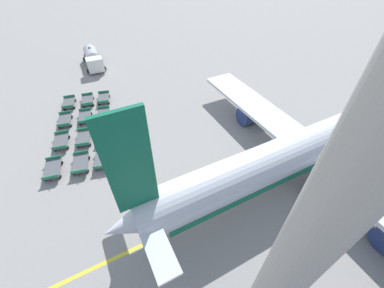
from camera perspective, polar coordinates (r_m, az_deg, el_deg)
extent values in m
plane|color=gray|center=(37.04, 9.21, 11.05)|extent=(500.00, 500.00, 0.00)
cylinder|color=silver|center=(27.15, 29.55, 1.10)|extent=(6.74, 39.65, 3.65)
cone|color=silver|center=(18.32, -13.80, -17.77)|extent=(3.80, 4.63, 3.46)
cube|color=#146B4C|center=(13.91, -14.86, -5.16)|extent=(0.49, 2.75, 7.55)
cube|color=silver|center=(17.89, -11.63, -16.05)|extent=(9.94, 2.33, 0.24)
cube|color=silver|center=(26.50, 26.89, -1.24)|extent=(35.36, 6.66, 0.44)
cylinder|color=navy|center=(32.03, 14.81, 7.32)|extent=(2.75, 4.28, 2.43)
cube|color=#146B4C|center=(27.52, 29.11, 0.11)|extent=(6.50, 35.72, 0.66)
sphere|color=black|center=(38.43, 39.23, 3.21)|extent=(1.03, 1.03, 1.03)
cylinder|color=#56565B|center=(24.75, 27.05, -8.72)|extent=(0.24, 0.24, 2.02)
sphere|color=black|center=(25.47, 26.34, -10.17)|extent=(1.03, 1.03, 1.03)
cylinder|color=#56565B|center=(26.79, 18.79, -1.03)|extent=(0.24, 0.24, 2.02)
sphere|color=black|center=(27.46, 18.34, -2.56)|extent=(1.03, 1.03, 1.03)
cube|color=white|center=(46.52, -22.42, 17.37)|extent=(2.11, 2.72, 2.25)
cube|color=#333338|center=(51.11, -22.87, 18.19)|extent=(5.21, 2.85, 1.10)
cylinder|color=#ADB2B7|center=(50.71, -23.22, 19.32)|extent=(4.94, 2.53, 2.33)
sphere|color=#333338|center=(50.33, -23.59, 20.51)|extent=(0.44, 0.44, 0.44)
sphere|color=black|center=(47.16, -23.63, 15.88)|extent=(0.90, 0.90, 0.90)
sphere|color=black|center=(47.24, -20.59, 16.76)|extent=(0.90, 0.90, 0.90)
sphere|color=black|center=(52.52, -24.44, 18.24)|extent=(0.90, 0.90, 0.90)
sphere|color=black|center=(52.60, -21.68, 19.04)|extent=(0.90, 0.90, 0.90)
cube|color=#515459|center=(38.74, -27.71, 8.92)|extent=(3.08, 1.87, 0.10)
cube|color=#237F56|center=(37.43, -27.97, 8.05)|extent=(0.24, 1.57, 0.32)
cube|color=#237F56|center=(39.86, -27.66, 10.24)|extent=(0.24, 1.57, 0.32)
cube|color=#333338|center=(37.27, -27.85, 7.32)|extent=(0.70, 0.13, 0.06)
sphere|color=black|center=(38.21, -28.60, 7.43)|extent=(0.36, 0.36, 0.36)
sphere|color=black|center=(37.91, -26.68, 7.89)|extent=(0.36, 0.36, 0.36)
sphere|color=black|center=(39.94, -28.35, 9.03)|extent=(0.36, 0.36, 0.36)
sphere|color=black|center=(39.65, -26.50, 9.48)|extent=(0.36, 0.36, 0.36)
cube|color=#515459|center=(35.21, -28.49, 5.22)|extent=(3.07, 1.84, 0.10)
cube|color=#237F56|center=(33.94, -28.78, 4.12)|extent=(0.23, 1.57, 0.32)
cube|color=#237F56|center=(36.28, -28.43, 6.77)|extent=(0.23, 1.57, 0.32)
cube|color=#333338|center=(33.81, -28.65, 3.29)|extent=(0.70, 0.13, 0.06)
sphere|color=black|center=(34.75, -29.46, 3.52)|extent=(0.36, 0.36, 0.36)
sphere|color=black|center=(34.42, -27.36, 4.00)|extent=(0.36, 0.36, 0.36)
sphere|color=black|center=(36.41, -29.18, 5.45)|extent=(0.36, 0.36, 0.36)
sphere|color=black|center=(36.09, -27.17, 5.93)|extent=(0.36, 0.36, 0.36)
cube|color=#515459|center=(31.78, -29.20, 0.69)|extent=(3.07, 1.84, 0.10)
cube|color=#237F56|center=(30.57, -29.55, -0.71)|extent=(0.23, 1.57, 0.32)
cube|color=#237F56|center=(32.77, -29.11, 2.55)|extent=(0.23, 1.57, 0.32)
cube|color=#333338|center=(30.48, -29.40, -1.65)|extent=(0.70, 0.13, 0.06)
sphere|color=black|center=(31.41, -30.28, -1.25)|extent=(0.36, 0.36, 0.36)
sphere|color=black|center=(31.05, -27.97, -0.77)|extent=(0.36, 0.36, 0.36)
sphere|color=black|center=(32.97, -29.93, 1.11)|extent=(0.36, 0.36, 0.36)
sphere|color=black|center=(32.62, -27.73, 1.59)|extent=(0.36, 0.36, 0.36)
cube|color=#515459|center=(28.67, -30.74, -5.09)|extent=(3.07, 1.84, 0.10)
cube|color=#237F56|center=(27.56, -31.20, -6.90)|extent=(0.23, 1.57, 0.32)
cube|color=#237F56|center=(29.55, -30.60, -2.85)|extent=(0.23, 1.57, 0.32)
cube|color=#333338|center=(27.52, -31.05, -7.95)|extent=(0.70, 0.13, 0.06)
sphere|color=black|center=(28.43, -31.96, -7.30)|extent=(0.36, 0.36, 0.36)
sphere|color=black|center=(28.00, -29.41, -6.86)|extent=(0.36, 0.36, 0.36)
sphere|color=black|center=(29.84, -31.49, -4.40)|extent=(0.36, 0.36, 0.36)
sphere|color=black|center=(29.43, -29.07, -3.94)|extent=(0.36, 0.36, 0.36)
cube|color=#515459|center=(38.19, -24.03, 9.74)|extent=(3.05, 1.81, 0.10)
cube|color=#237F56|center=(36.86, -24.13, 8.89)|extent=(0.21, 1.57, 0.32)
cube|color=#237F56|center=(39.33, -24.11, 11.04)|extent=(0.21, 1.57, 0.32)
cube|color=#333338|center=(36.69, -23.99, 8.16)|extent=(0.70, 0.12, 0.06)
sphere|color=black|center=(37.59, -24.87, 8.24)|extent=(0.36, 0.36, 0.36)
sphere|color=black|center=(37.40, -22.88, 8.72)|extent=(0.36, 0.36, 0.36)
sphere|color=black|center=(39.35, -24.82, 9.81)|extent=(0.36, 0.36, 0.36)
sphere|color=black|center=(39.17, -22.92, 10.27)|extent=(0.36, 0.36, 0.36)
cube|color=#515459|center=(34.66, -24.56, 6.10)|extent=(3.10, 1.90, 0.10)
cube|color=#237F56|center=(33.38, -24.76, 5.01)|extent=(0.26, 1.57, 0.32)
cube|color=#237F56|center=(35.73, -24.55, 7.66)|extent=(0.26, 1.57, 0.32)
cube|color=#333338|center=(33.24, -24.63, 4.17)|extent=(0.70, 0.14, 0.06)
sphere|color=black|center=(34.16, -25.53, 4.40)|extent=(0.36, 0.36, 0.36)
sphere|color=black|center=(33.90, -23.37, 4.86)|extent=(0.36, 0.36, 0.36)
sphere|color=black|center=(35.83, -25.35, 6.33)|extent=(0.36, 0.36, 0.36)
sphere|color=black|center=(35.58, -23.28, 6.78)|extent=(0.36, 0.36, 0.36)
cube|color=#515459|center=(31.04, -24.81, 1.42)|extent=(3.13, 1.97, 0.10)
cube|color=#237F56|center=(29.83, -25.12, -0.01)|extent=(0.30, 1.57, 0.32)
cube|color=#237F56|center=(32.03, -24.74, 3.33)|extent=(0.30, 1.57, 0.32)
cube|color=#333338|center=(29.74, -25.00, -0.97)|extent=(0.70, 0.16, 0.06)
sphere|color=black|center=(30.65, -25.95, -0.54)|extent=(0.36, 0.36, 0.36)
sphere|color=black|center=(30.33, -23.54, -0.11)|extent=(0.36, 0.36, 0.36)
sphere|color=black|center=(32.21, -25.63, 1.88)|extent=(0.36, 0.36, 0.36)
sphere|color=black|center=(31.91, -23.34, 2.30)|extent=(0.36, 0.36, 0.36)
cube|color=#515459|center=(27.90, -25.45, -4.14)|extent=(3.12, 1.97, 0.10)
cube|color=#237F56|center=(26.77, -25.81, -5.98)|extent=(0.30, 1.57, 0.32)
cube|color=#237F56|center=(28.79, -25.35, -1.84)|extent=(0.30, 1.57, 0.32)
cube|color=#333338|center=(26.74, -25.67, -7.06)|extent=(0.70, 0.16, 0.06)
sphere|color=black|center=(27.62, -26.72, -6.38)|extent=(0.36, 0.36, 0.36)
sphere|color=black|center=(27.27, -24.04, -5.98)|extent=(0.36, 0.36, 0.36)
sphere|color=black|center=(29.04, -26.34, -3.41)|extent=(0.36, 0.36, 0.36)
sphere|color=black|center=(28.71, -23.80, -2.99)|extent=(0.36, 0.36, 0.36)
cube|color=#515459|center=(37.83, -20.67, 10.45)|extent=(3.15, 2.02, 0.10)
cube|color=#237F56|center=(36.51, -20.82, 9.59)|extent=(0.33, 1.57, 0.32)
cube|color=#237F56|center=(38.97, -20.67, 11.78)|extent=(0.33, 1.57, 0.32)
cube|color=#333338|center=(36.35, -20.72, 8.83)|extent=(0.70, 0.17, 0.06)
sphere|color=black|center=(37.25, -21.59, 8.97)|extent=(0.36, 0.36, 0.36)
sphere|color=black|center=(37.05, -19.56, 9.35)|extent=(0.36, 0.36, 0.36)
sphere|color=black|center=(39.00, -21.45, 10.57)|extent=(0.36, 0.36, 0.36)
sphere|color=black|center=(38.81, -19.51, 10.94)|extent=(0.36, 0.36, 0.36)
cube|color=#515459|center=(34.19, -20.77, 6.80)|extent=(3.18, 2.11, 0.10)
cube|color=#237F56|center=(32.91, -21.02, 5.68)|extent=(0.38, 1.56, 0.32)
cube|color=#237F56|center=(35.26, -20.69, 8.39)|extent=(0.38, 1.56, 0.32)
cube|color=#333338|center=(32.78, -20.93, 4.83)|extent=(0.70, 0.19, 0.06)
sphere|color=black|center=(33.69, -21.84, 5.12)|extent=(0.36, 0.36, 0.36)
sphere|color=black|center=(33.44, -19.62, 5.47)|extent=(0.36, 0.36, 0.36)
sphere|color=black|center=(35.36, -21.57, 7.09)|extent=(0.36, 0.36, 0.36)
sphere|color=black|center=(35.11, -19.44, 7.44)|extent=(0.36, 0.36, 0.36)
cube|color=#515459|center=(30.67, -20.82, 2.26)|extent=(3.13, 1.97, 0.10)
cube|color=#237F56|center=(29.44, -20.97, 0.84)|extent=(0.30, 1.57, 0.32)
cube|color=#237F56|center=(31.68, -20.87, 4.16)|extent=(0.30, 1.57, 0.32)
cube|color=#333338|center=(29.35, -20.83, -0.13)|extent=(0.70, 0.16, 0.06)
sphere|color=black|center=(30.22, -21.92, 0.29)|extent=(0.36, 0.36, 0.36)
sphere|color=black|center=(30.00, -19.45, 0.73)|extent=(0.36, 0.36, 0.36)
sphere|color=black|center=(31.81, -21.80, 2.69)|extent=(0.36, 0.36, 0.36)
sphere|color=black|center=(31.60, -19.45, 3.13)|extent=(0.36, 0.36, 0.36)
cube|color=#515459|center=(27.46, -20.93, -3.28)|extent=(3.18, 2.12, 0.10)
cube|color=#237F56|center=(26.33, -21.27, -5.15)|extent=(0.39, 1.56, 0.32)
cube|color=#237F56|center=(28.35, -20.83, -0.96)|extent=(0.39, 1.56, 0.32)
cube|color=#333338|center=(26.30, -21.16, -6.25)|extent=(0.70, 0.20, 0.06)
sphere|color=black|center=(27.16, -22.28, -5.52)|extent=(0.36, 0.36, 0.36)
sphere|color=black|center=(26.86, -19.52, -5.20)|extent=(0.36, 0.36, 0.36)
sphere|color=black|center=(28.59, -21.90, -2.51)|extent=(0.36, 0.36, 0.36)
sphere|color=black|center=(28.31, -19.29, -2.18)|extent=(0.36, 0.36, 0.36)
cube|color=yellow|center=(23.51, 11.74, -12.80)|extent=(2.96, 33.85, 0.01)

